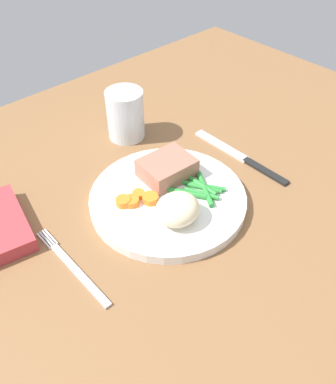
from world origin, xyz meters
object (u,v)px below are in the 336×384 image
at_px(meat_portion, 167,168).
at_px(dinner_plate, 168,200).
at_px(knife, 242,158).
at_px(water_glass, 126,118).
at_px(fork, 72,266).

bearing_deg(meat_portion, dinner_plate, -130.60).
bearing_deg(dinner_plate, knife, -0.93).
height_order(dinner_plate, meat_portion, meat_portion).
height_order(dinner_plate, water_glass, water_glass).
distance_m(dinner_plate, meat_portion, 0.06).
bearing_deg(water_glass, fork, -141.82).
bearing_deg(dinner_plate, meat_portion, 49.40).
height_order(knife, water_glass, water_glass).
bearing_deg(knife, fork, 179.87).
distance_m(fork, knife, 0.35).
relative_size(fork, knife, 0.81).
bearing_deg(fork, knife, -3.05).
xyz_separation_m(knife, water_glass, (-0.11, 0.19, 0.04)).
relative_size(dinner_plate, meat_portion, 2.99).
relative_size(meat_portion, fork, 0.49).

